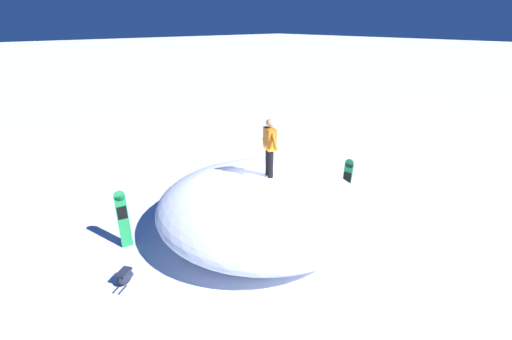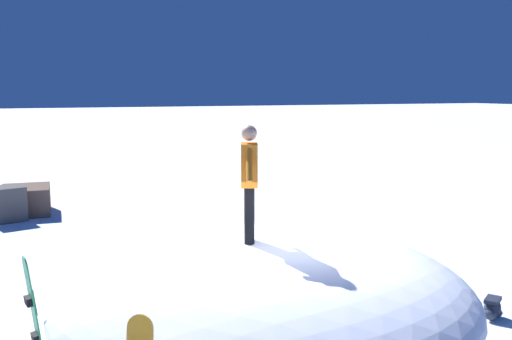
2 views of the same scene
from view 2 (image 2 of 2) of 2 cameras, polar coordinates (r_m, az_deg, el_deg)
snow_mound at (r=8.28m, az=0.88°, el=-12.46°), size 8.28×8.29×1.63m
snowboarder_standing at (r=7.77m, az=-0.68°, el=-0.62°), size 0.45×0.95×1.61m
snowboard_primary_upright at (r=8.27m, az=-21.30°, el=-13.02°), size 0.24×0.32×1.59m
backpack_far at (r=10.36m, az=22.45°, el=-12.58°), size 0.62×0.50×0.35m
rock_outcrop at (r=18.33m, az=-22.79°, el=-3.01°), size 2.08×2.29×0.99m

